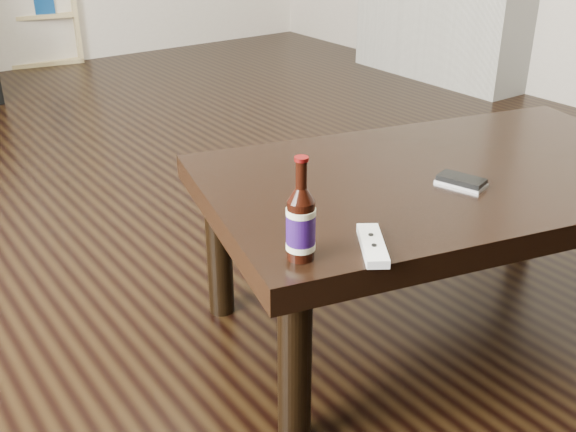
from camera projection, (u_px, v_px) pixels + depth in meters
floor at (213, 254)px, 2.28m from camera, size 5.00×6.00×0.01m
coffee_table at (446, 192)px, 1.74m from camera, size 1.38×1.00×0.47m
beer_bottle at (301, 224)px, 1.28m from camera, size 0.07×0.07×0.21m
phone at (461, 181)px, 1.63m from camera, size 0.09×0.13×0.02m
remote at (373, 245)px, 1.34m from camera, size 0.13×0.16×0.02m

